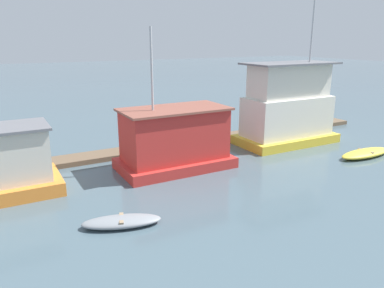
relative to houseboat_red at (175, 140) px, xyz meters
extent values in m
plane|color=#475B66|center=(0.83, 0.51, -1.63)|extent=(200.00, 200.00, 0.00)
cube|color=brown|center=(0.83, 3.69, -1.48)|extent=(33.80, 1.69, 0.30)
cube|color=red|center=(0.00, 0.00, -1.34)|extent=(6.29, 3.50, 0.57)
cube|color=red|center=(0.00, 0.00, 0.31)|extent=(5.57, 2.78, 2.73)
cube|color=brown|center=(0.00, 0.00, 1.73)|extent=(5.87, 3.08, 0.12)
cylinder|color=#B2B2B7|center=(-1.27, 0.00, 3.92)|extent=(0.12, 0.12, 4.25)
cube|color=gold|center=(9.13, 0.99, -1.34)|extent=(6.96, 3.55, 0.59)
cube|color=silver|center=(9.13, 0.99, 0.28)|extent=(6.14, 2.73, 2.65)
cube|color=silver|center=(9.13, 0.99, 2.69)|extent=(5.57, 2.16, 2.18)
cube|color=slate|center=(9.13, 0.99, 3.84)|extent=(6.44, 3.03, 0.12)
cylinder|color=#B2B2B7|center=(10.85, 0.99, 5.96)|extent=(0.12, 0.12, 4.12)
ellipsoid|color=gray|center=(-4.88, -5.15, -1.44)|extent=(3.26, 1.98, 0.38)
cube|color=#997F60|center=(-4.88, -5.15, -1.31)|extent=(0.43, 0.91, 0.08)
ellipsoid|color=yellow|center=(11.26, -3.86, -1.41)|extent=(4.05, 1.29, 0.44)
cube|color=#997F60|center=(11.26, -3.86, -1.26)|extent=(0.17, 1.06, 0.08)
cylinder|color=brown|center=(2.53, 2.60, -1.00)|extent=(0.31, 0.31, 1.27)
camera|label=1|loc=(-8.82, -18.09, 5.50)|focal=35.00mm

